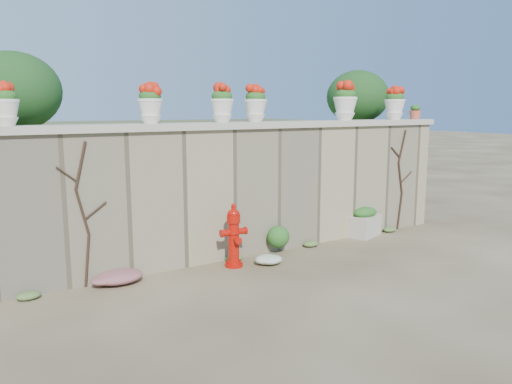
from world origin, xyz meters
TOP-DOWN VIEW (x-y plane):
  - ground at (0.00, 0.00)m, footprint 80.00×80.00m
  - stone_wall at (0.00, 1.80)m, footprint 8.00×0.40m
  - wall_cap at (0.00, 1.80)m, footprint 8.10×0.52m
  - raised_fill at (0.00, 5.00)m, footprint 9.00×6.00m
  - back_shrub_left at (-3.20, 3.00)m, footprint 1.30×1.30m
  - back_shrub_right at (3.40, 3.00)m, footprint 1.30×1.30m
  - vine_left at (-2.67, 1.58)m, footprint 0.60×0.04m
  - vine_right at (3.23, 1.58)m, footprint 0.60×0.04m
  - fire_hydrant at (-0.63, 1.28)m, footprint 0.40×0.29m
  - planter_box at (2.29, 1.55)m, footprint 0.73×0.57m
  - green_shrub at (0.42, 1.52)m, footprint 0.65×0.59m
  - magenta_clump at (-2.40, 1.40)m, footprint 0.83×0.55m
  - white_flowers at (-0.15, 1.04)m, footprint 0.49×0.39m
  - urn_pot_0 at (-3.45, 1.80)m, footprint 0.33×0.33m
  - urn_pot_1 at (-1.64, 1.80)m, footprint 0.35×0.35m
  - urn_pot_2 at (-0.52, 1.80)m, footprint 0.36×0.36m
  - urn_pot_3 at (0.08, 1.80)m, footprint 0.36×0.36m
  - urn_pot_4 at (1.95, 1.80)m, footprint 0.42×0.42m
  - urn_pot_5 at (3.21, 1.80)m, footprint 0.39×0.39m
  - terracotta_pot at (3.80, 1.80)m, footprint 0.23×0.23m

SIDE VIEW (x-z plane):
  - ground at x=0.00m, z-range 0.00..0.00m
  - white_flowers at x=-0.15m, z-range 0.00..0.18m
  - magenta_clump at x=-2.40m, z-range 0.00..0.22m
  - planter_box at x=2.29m, z-range -0.02..0.52m
  - green_shrub at x=0.42m, z-range 0.00..0.62m
  - fire_hydrant at x=-0.63m, z-range 0.00..0.94m
  - vine_left at x=-2.67m, z-range 0.04..1.94m
  - vine_right at x=3.23m, z-range 0.04..1.94m
  - stone_wall at x=0.00m, z-range 0.00..2.00m
  - raised_fill at x=0.00m, z-range 0.00..2.00m
  - wall_cap at x=0.00m, z-range 2.00..2.10m
  - terracotta_pot at x=3.80m, z-range 2.09..2.36m
  - urn_pot_0 at x=-3.45m, z-range 2.10..2.61m
  - urn_pot_1 at x=-1.64m, z-range 2.10..2.65m
  - urn_pot_2 at x=-0.52m, z-range 2.10..2.66m
  - urn_pot_3 at x=0.08m, z-range 2.10..2.66m
  - urn_pot_5 at x=3.21m, z-range 2.10..2.71m
  - urn_pot_4 at x=1.95m, z-range 2.10..2.75m
  - back_shrub_left at x=-3.20m, z-range 2.00..3.10m
  - back_shrub_right at x=3.40m, z-range 2.00..3.10m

